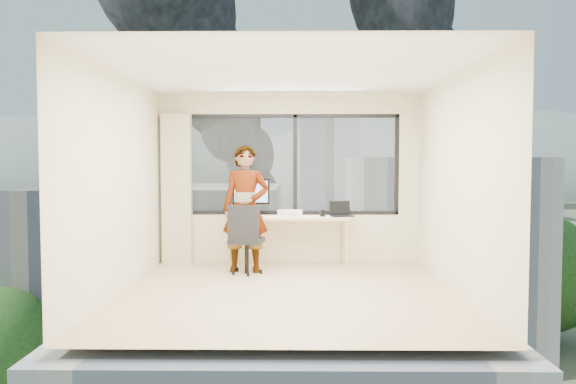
{
  "coord_description": "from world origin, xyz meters",
  "views": [
    {
      "loc": [
        0.08,
        -6.38,
        1.54
      ],
      "look_at": [
        0.0,
        1.0,
        1.15
      ],
      "focal_mm": 33.65,
      "sensor_mm": 36.0,
      "label": 1
    }
  ],
  "objects_px": {
    "desk": "(288,241)",
    "game_console": "(291,212)",
    "laptop": "(342,209)",
    "monitor": "(251,197)",
    "chair": "(247,238)",
    "person": "(246,209)",
    "handbag": "(341,208)"
  },
  "relations": [
    {
      "from": "handbag",
      "to": "desk",
      "type": "bearing_deg",
      "value": -174.97
    },
    {
      "from": "chair",
      "to": "monitor",
      "type": "xyz_separation_m",
      "value": [
        0.01,
        0.69,
        0.54
      ]
    },
    {
      "from": "game_console",
      "to": "laptop",
      "type": "xyz_separation_m",
      "value": [
        0.77,
        -0.22,
        0.06
      ]
    },
    {
      "from": "desk",
      "to": "laptop",
      "type": "height_order",
      "value": "laptop"
    },
    {
      "from": "game_console",
      "to": "handbag",
      "type": "height_order",
      "value": "handbag"
    },
    {
      "from": "chair",
      "to": "desk",
      "type": "bearing_deg",
      "value": 52.11
    },
    {
      "from": "desk",
      "to": "monitor",
      "type": "bearing_deg",
      "value": 167.14
    },
    {
      "from": "game_console",
      "to": "person",
      "type": "bearing_deg",
      "value": -121.28
    },
    {
      "from": "desk",
      "to": "person",
      "type": "height_order",
      "value": "person"
    },
    {
      "from": "game_console",
      "to": "handbag",
      "type": "bearing_deg",
      "value": 11.48
    },
    {
      "from": "chair",
      "to": "monitor",
      "type": "bearing_deg",
      "value": 96.92
    },
    {
      "from": "person",
      "to": "handbag",
      "type": "height_order",
      "value": "person"
    },
    {
      "from": "chair",
      "to": "game_console",
      "type": "height_order",
      "value": "chair"
    },
    {
      "from": "person",
      "to": "game_console",
      "type": "xyz_separation_m",
      "value": [
        0.63,
        0.64,
        -0.11
      ]
    },
    {
      "from": "person",
      "to": "laptop",
      "type": "xyz_separation_m",
      "value": [
        1.4,
        0.42,
        -0.05
      ]
    },
    {
      "from": "desk",
      "to": "chair",
      "type": "distance_m",
      "value": 0.82
    },
    {
      "from": "laptop",
      "to": "handbag",
      "type": "distance_m",
      "value": 0.19
    },
    {
      "from": "chair",
      "to": "game_console",
      "type": "bearing_deg",
      "value": 60.1
    },
    {
      "from": "monitor",
      "to": "game_console",
      "type": "height_order",
      "value": "monitor"
    },
    {
      "from": "desk",
      "to": "monitor",
      "type": "relative_size",
      "value": 3.15
    },
    {
      "from": "desk",
      "to": "person",
      "type": "relative_size",
      "value": 1.0
    },
    {
      "from": "game_console",
      "to": "laptop",
      "type": "distance_m",
      "value": 0.8
    },
    {
      "from": "desk",
      "to": "game_console",
      "type": "height_order",
      "value": "game_console"
    },
    {
      "from": "chair",
      "to": "laptop",
      "type": "height_order",
      "value": "chair"
    },
    {
      "from": "game_console",
      "to": "monitor",
      "type": "bearing_deg",
      "value": -157.66
    },
    {
      "from": "desk",
      "to": "game_console",
      "type": "bearing_deg",
      "value": 82.04
    },
    {
      "from": "desk",
      "to": "monitor",
      "type": "xyz_separation_m",
      "value": [
        -0.57,
        0.13,
        0.66
      ]
    },
    {
      "from": "desk",
      "to": "game_console",
      "type": "xyz_separation_m",
      "value": [
        0.03,
        0.22,
        0.42
      ]
    },
    {
      "from": "monitor",
      "to": "laptop",
      "type": "distance_m",
      "value": 1.39
    },
    {
      "from": "chair",
      "to": "handbag",
      "type": "relative_size",
      "value": 3.63
    },
    {
      "from": "monitor",
      "to": "chair",
      "type": "bearing_deg",
      "value": -85.93
    },
    {
      "from": "monitor",
      "to": "laptop",
      "type": "xyz_separation_m",
      "value": [
        1.37,
        -0.13,
        -0.18
      ]
    }
  ]
}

